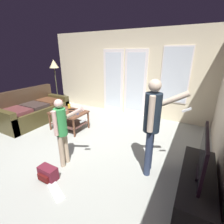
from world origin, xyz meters
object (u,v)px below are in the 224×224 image
at_px(floor_lamp, 54,67).
at_px(person_adult, 153,120).
at_px(backpack, 48,173).
at_px(cup_by_laptop, 77,112).
at_px(leather_couch, 34,111).
at_px(dvd_remote_slim, 72,109).
at_px(coffee_table, 69,116).
at_px(flat_screen_tv, 203,155).
at_px(cup_near_edge, 69,106).
at_px(laptop_closed, 59,111).
at_px(tv_stand, 196,186).
at_px(loose_keyboard, 55,191).
at_px(tv_remote_black, 72,112).
at_px(person_child, 62,127).

bearing_deg(floor_lamp, person_adult, -24.51).
xyz_separation_m(backpack, cup_by_laptop, (-0.66, 1.57, 0.44)).
bearing_deg(leather_couch, cup_by_laptop, 2.01).
xyz_separation_m(backpack, dvd_remote_slim, (-1.02, 1.75, 0.39)).
xyz_separation_m(leather_couch, coffee_table, (1.32, 0.08, 0.04)).
height_order(flat_screen_tv, dvd_remote_slim, flat_screen_tv).
relative_size(backpack, dvd_remote_slim, 1.83).
bearing_deg(cup_near_edge, laptop_closed, -95.80).
distance_m(tv_stand, person_adult, 1.08).
bearing_deg(tv_stand, loose_keyboard, -153.90).
height_order(flat_screen_tv, loose_keyboard, flat_screen_tv).
xyz_separation_m(leather_couch, cup_by_laptop, (1.64, 0.06, 0.23)).
distance_m(coffee_table, dvd_remote_slim, 0.22).
relative_size(backpack, laptop_closed, 0.91).
relative_size(backpack, tv_remote_black, 1.83).
bearing_deg(dvd_remote_slim, cup_near_edge, 129.13).
bearing_deg(cup_near_edge, loose_keyboard, -53.20).
bearing_deg(cup_near_edge, person_adult, -18.89).
height_order(leather_couch, tv_remote_black, leather_couch).
bearing_deg(backpack, leather_couch, 146.70).
distance_m(flat_screen_tv, floor_lamp, 5.21).
distance_m(flat_screen_tv, cup_by_laptop, 2.88).
bearing_deg(loose_keyboard, dvd_remote_slim, 124.92).
bearing_deg(tv_stand, person_child, -171.12).
xyz_separation_m(person_child, dvd_remote_slim, (-1.00, 1.33, -0.24)).
height_order(person_adult, laptop_closed, person_adult).
bearing_deg(tv_remote_black, flat_screen_tv, -45.50).
xyz_separation_m(loose_keyboard, dvd_remote_slim, (-1.32, 1.89, 0.49)).
bearing_deg(dvd_remote_slim, coffee_table, -99.20).
distance_m(coffee_table, flat_screen_tv, 3.22).
xyz_separation_m(backpack, tv_remote_black, (-0.87, 1.61, 0.39)).
bearing_deg(leather_couch, person_child, -25.47).
distance_m(loose_keyboard, cup_near_edge, 2.52).
relative_size(tv_stand, tv_remote_black, 8.08).
bearing_deg(dvd_remote_slim, tv_remote_black, -67.35).
bearing_deg(person_adult, floor_lamp, 155.49).
height_order(leather_couch, tv_stand, leather_couch).
distance_m(flat_screen_tv, person_adult, 0.80).
relative_size(leather_couch, floor_lamp, 1.12).
distance_m(cup_near_edge, dvd_remote_slim, 0.18).
bearing_deg(tv_stand, dvd_remote_slim, 162.32).
height_order(backpack, cup_near_edge, cup_near_edge).
bearing_deg(tv_remote_black, floor_lamp, 116.38).
height_order(loose_keyboard, laptop_closed, laptop_closed).
distance_m(laptop_closed, cup_by_laptop, 0.57).
relative_size(leather_couch, person_adult, 1.21).
distance_m(person_adult, loose_keyboard, 1.81).
height_order(person_child, cup_by_laptop, person_child).
bearing_deg(person_adult, cup_near_edge, 161.11).
relative_size(person_adult, backpack, 5.11).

